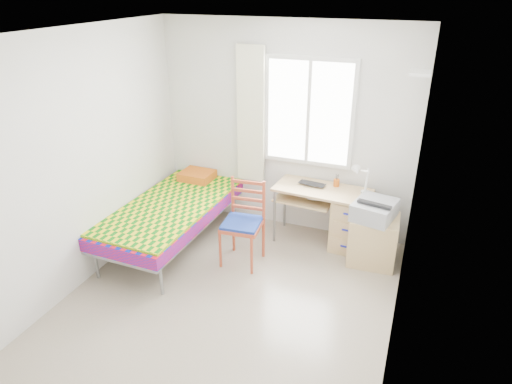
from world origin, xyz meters
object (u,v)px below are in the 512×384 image
desk (345,217)px  printer (375,209)px  cabinet (373,240)px  chair (244,218)px  bed (175,207)px

desk → printer: size_ratio=2.12×
cabinet → desk: bearing=144.5°
chair → cabinet: bearing=14.7°
chair → cabinet: (1.38, 0.49, -0.26)m
bed → desk: (1.98, 0.61, -0.06)m
cabinet → chair: bearing=-163.2°
desk → cabinet: bearing=-28.4°
desk → chair: chair is taller
desk → chair: 1.26m
chair → cabinet: chair is taller
bed → cabinet: size_ratio=3.79×
bed → printer: (2.33, 0.36, 0.23)m
desk → chair: bearing=-140.1°
bed → chair: bearing=-5.3°
bed → cabinet: bed is taller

